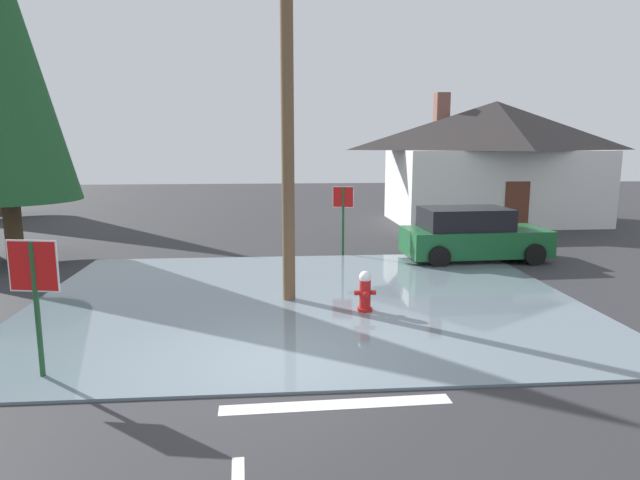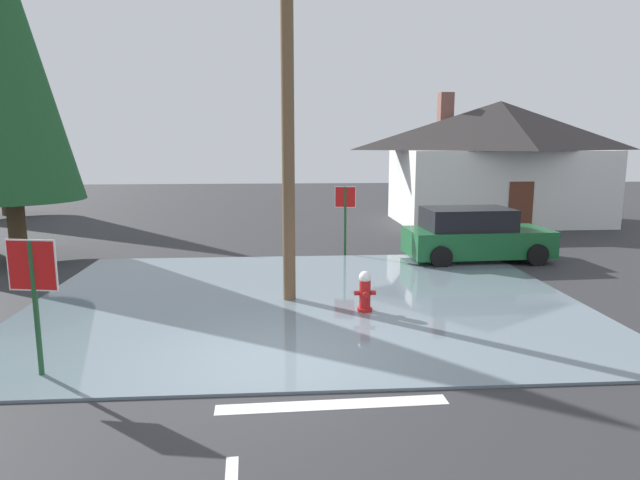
{
  "view_description": "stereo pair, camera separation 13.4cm",
  "coord_description": "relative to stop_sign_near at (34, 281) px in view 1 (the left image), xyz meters",
  "views": [
    {
      "loc": [
        -0.02,
        -8.67,
        3.56
      ],
      "look_at": [
        0.95,
        2.97,
        1.51
      ],
      "focal_mm": 31.34,
      "sensor_mm": 36.0,
      "label": 1
    },
    {
      "loc": [
        0.12,
        -8.68,
        3.56
      ],
      "look_at": [
        0.95,
        2.97,
        1.51
      ],
      "focal_mm": 31.34,
      "sensor_mm": 36.0,
      "label": 2
    }
  ],
  "objects": [
    {
      "name": "parked_car",
      "position": [
        9.55,
        7.96,
        -0.77
      ],
      "size": [
        4.34,
        2.27,
        1.6
      ],
      "color": "#195B2D",
      "rests_on": "ground"
    },
    {
      "name": "stop_sign_far",
      "position": [
        5.72,
        8.94,
        0.01
      ],
      "size": [
        0.65,
        0.16,
        2.2
      ],
      "color": "#1E4C28",
      "rests_on": "ground"
    },
    {
      "name": "house",
      "position": [
        13.29,
        15.88,
        1.22
      ],
      "size": [
        9.43,
        5.59,
        5.73
      ],
      "color": "silver",
      "rests_on": "ground"
    },
    {
      "name": "fire_hydrant",
      "position": [
        5.44,
        2.89,
        -1.09
      ],
      "size": [
        0.45,
        0.39,
        0.9
      ],
      "color": "red",
      "rests_on": "ground"
    },
    {
      "name": "lane_stop_bar",
      "position": [
        4.37,
        -1.23,
        -1.53
      ],
      "size": [
        3.22,
        0.4,
        0.01
      ],
      "primitive_type": "cube",
      "rotation": [
        0.0,
        0.0,
        0.03
      ],
      "color": "silver",
      "rests_on": "ground"
    },
    {
      "name": "stop_sign_near",
      "position": [
        0.0,
        0.0,
        0.0
      ],
      "size": [
        0.77,
        0.16,
        2.15
      ],
      "color": "#1E4C28",
      "rests_on": "ground"
    },
    {
      "name": "utility_pole",
      "position": [
        3.87,
        3.91,
        3.35
      ],
      "size": [
        1.6,
        0.28,
        9.41
      ],
      "color": "brown",
      "rests_on": "ground"
    },
    {
      "name": "ground_plane",
      "position": [
        3.57,
        0.33,
        -1.59
      ],
      "size": [
        80.0,
        80.0,
        0.1
      ],
      "primitive_type": "cube",
      "color": "#2D2D30"
    },
    {
      "name": "flood_puddle",
      "position": [
        4.25,
        3.92,
        -1.51
      ],
      "size": [
        12.16,
        9.59,
        0.05
      ],
      "primitive_type": "cube",
      "color": "slate",
      "rests_on": "ground"
    }
  ]
}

